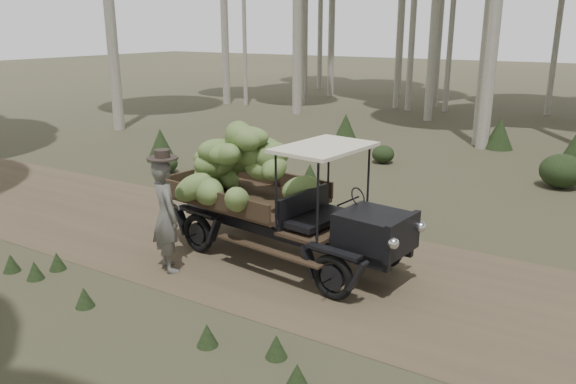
# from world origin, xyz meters

# --- Properties ---
(ground) EXTENTS (120.00, 120.00, 0.00)m
(ground) POSITION_xyz_m (0.00, 0.00, 0.00)
(ground) COLOR #473D2B
(ground) RESTS_ON ground
(dirt_track) EXTENTS (70.00, 4.00, 0.01)m
(dirt_track) POSITION_xyz_m (0.00, 0.00, 0.00)
(dirt_track) COLOR brown
(dirt_track) RESTS_ON ground
(banana_truck) EXTENTS (4.64, 2.37, 2.30)m
(banana_truck) POSITION_xyz_m (-2.98, 0.07, 1.34)
(banana_truck) COLOR black
(banana_truck) RESTS_ON ground
(farmer) EXTENTS (0.79, 0.71, 1.98)m
(farmer) POSITION_xyz_m (-3.74, -1.33, 0.94)
(farmer) COLOR #5B5953
(farmer) RESTS_ON ground
(undergrowth) EXTENTS (23.79, 24.27, 1.35)m
(undergrowth) POSITION_xyz_m (0.70, 1.13, 0.51)
(undergrowth) COLOR #233319
(undergrowth) RESTS_ON ground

